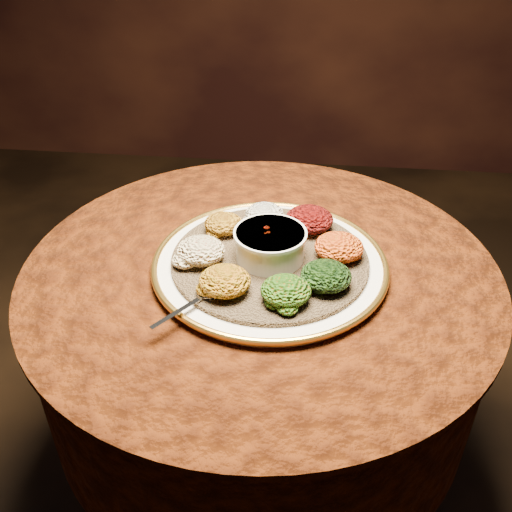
# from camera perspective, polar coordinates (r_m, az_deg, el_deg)

# --- Properties ---
(table) EXTENTS (0.96, 0.96, 0.73)m
(table) POSITION_cam_1_polar(r_m,az_deg,el_deg) (1.27, 0.40, -7.51)
(table) COLOR black
(table) RESTS_ON ground
(platter) EXTENTS (0.53, 0.53, 0.02)m
(platter) POSITION_cam_1_polar(r_m,az_deg,el_deg) (1.13, 1.39, -0.79)
(platter) COLOR silver
(platter) RESTS_ON table
(injera) EXTENTS (0.45, 0.45, 0.01)m
(injera) POSITION_cam_1_polar(r_m,az_deg,el_deg) (1.13, 1.39, -0.35)
(injera) COLOR brown
(injera) RESTS_ON platter
(stew_bowl) EXTENTS (0.14, 0.14, 0.06)m
(stew_bowl) POSITION_cam_1_polar(r_m,az_deg,el_deg) (1.11, 1.42, 1.31)
(stew_bowl) COLOR silver
(stew_bowl) RESTS_ON injera
(spoon) EXTENTS (0.10, 0.12, 0.01)m
(spoon) POSITION_cam_1_polar(r_m,az_deg,el_deg) (1.02, -5.28, -4.00)
(spoon) COLOR silver
(spoon) RESTS_ON injera
(portion_ayib) EXTENTS (0.08, 0.08, 0.04)m
(portion_ayib) POSITION_cam_1_polar(r_m,az_deg,el_deg) (1.23, 0.87, 4.24)
(portion_ayib) COLOR beige
(portion_ayib) RESTS_ON injera
(portion_kitfo) EXTENTS (0.10, 0.10, 0.05)m
(portion_kitfo) POSITION_cam_1_polar(r_m,az_deg,el_deg) (1.20, 5.36, 3.68)
(portion_kitfo) COLOR black
(portion_kitfo) RESTS_ON injera
(portion_tikil) EXTENTS (0.10, 0.09, 0.05)m
(portion_tikil) POSITION_cam_1_polar(r_m,az_deg,el_deg) (1.13, 8.29, 0.90)
(portion_tikil) COLOR #BC700F
(portion_tikil) RESTS_ON injera
(portion_gomen) EXTENTS (0.09, 0.09, 0.05)m
(portion_gomen) POSITION_cam_1_polar(r_m,az_deg,el_deg) (1.05, 7.01, -1.99)
(portion_gomen) COLOR black
(portion_gomen) RESTS_ON injera
(portion_mixveg) EXTENTS (0.09, 0.09, 0.04)m
(portion_mixveg) POSITION_cam_1_polar(r_m,az_deg,el_deg) (1.01, 3.00, -3.49)
(portion_mixveg) COLOR #AB460B
(portion_mixveg) RESTS_ON injera
(portion_kik) EXTENTS (0.09, 0.09, 0.05)m
(portion_kik) POSITION_cam_1_polar(r_m,az_deg,el_deg) (1.03, -3.14, -2.51)
(portion_kik) COLOR #B1630F
(portion_kik) RESTS_ON injera
(portion_timatim) EXTENTS (0.10, 0.09, 0.05)m
(portion_timatim) POSITION_cam_1_polar(r_m,az_deg,el_deg) (1.11, -5.55, 0.54)
(portion_timatim) COLOR maroon
(portion_timatim) RESTS_ON injera
(portion_shiro) EXTENTS (0.08, 0.08, 0.04)m
(portion_shiro) POSITION_cam_1_polar(r_m,az_deg,el_deg) (1.20, -3.27, 3.26)
(portion_shiro) COLOR #A46D13
(portion_shiro) RESTS_ON injera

